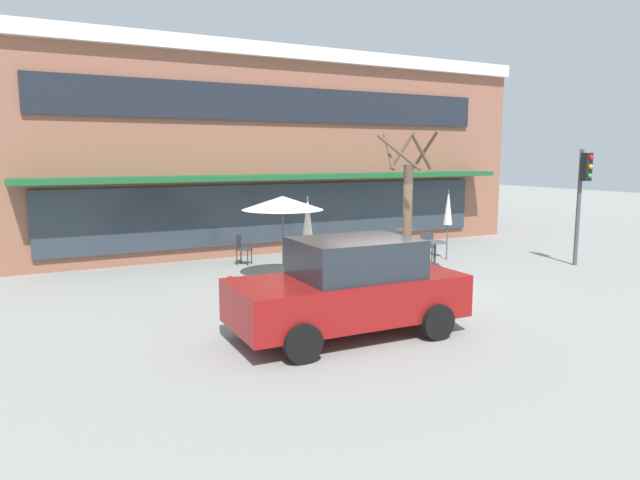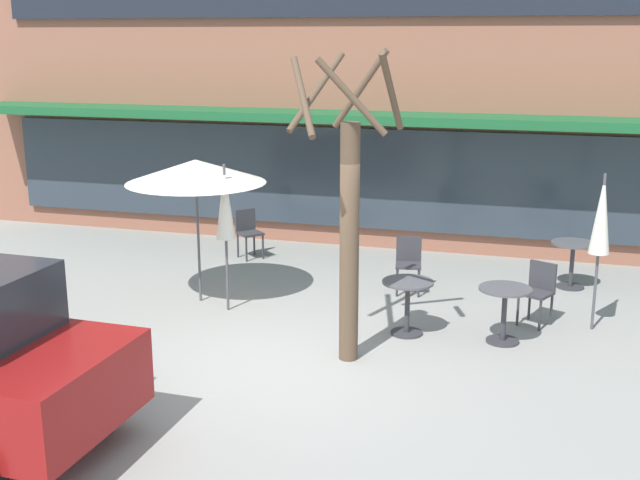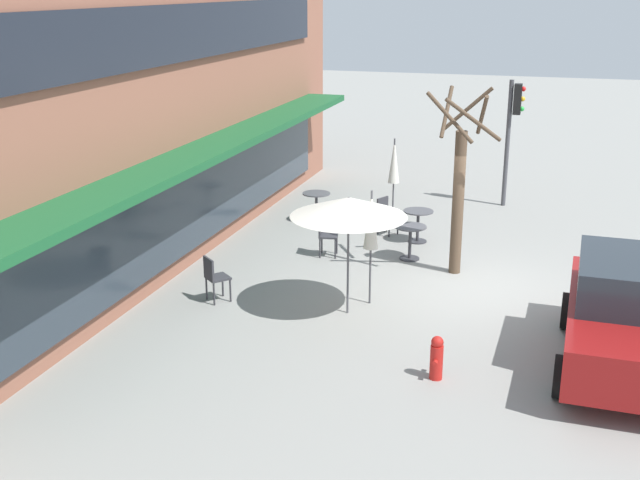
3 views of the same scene
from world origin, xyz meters
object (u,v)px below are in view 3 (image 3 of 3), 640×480
traffic_light_pole (513,122)px  fire_hydrant (437,357)px  cafe_chair_1 (214,276)px  street_tree (459,187)px  cafe_table_near_wall (418,221)px  cafe_chair_0 (325,233)px  cafe_chair_2 (386,213)px  patio_umbrella_green_folded (349,207)px  patio_umbrella_corner_open (394,162)px  cafe_table_streetside (316,202)px  parked_sedan (628,315)px  patio_umbrella_cream_folded (371,221)px  cafe_table_by_tree (410,237)px

traffic_light_pole → fire_hydrant: traffic_light_pole is taller
cafe_chair_1 → street_tree: 5.26m
cafe_table_near_wall → fire_hydrant: size_ratio=1.08×
cafe_chair_0 → cafe_chair_2: same height
patio_umbrella_green_folded → cafe_chair_0: (3.00, 1.32, -1.50)m
patio_umbrella_green_folded → patio_umbrella_corner_open: 5.80m
cafe_table_streetside → cafe_chair_1: (-5.70, 0.26, 0.01)m
patio_umbrella_green_folded → parked_sedan: bearing=-99.8°
patio_umbrella_corner_open → parked_sedan: patio_umbrella_corner_open is taller
cafe_table_near_wall → patio_umbrella_corner_open: (1.17, 0.84, 1.11)m
patio_umbrella_cream_folded → street_tree: street_tree is taller
patio_umbrella_cream_folded → cafe_chair_2: (4.45, 0.68, -1.10)m
cafe_table_by_tree → patio_umbrella_corner_open: size_ratio=0.35×
patio_umbrella_cream_folded → traffic_light_pole: size_ratio=0.65×
patio_umbrella_cream_folded → patio_umbrella_corner_open: 5.24m
cafe_table_by_tree → cafe_chair_0: 1.87m
cafe_table_by_tree → traffic_light_pole: (5.21, -1.70, 1.78)m
cafe_table_by_tree → patio_umbrella_corner_open: (2.45, 0.90, 1.11)m
cafe_table_near_wall → street_tree: (-1.86, -1.13, 1.33)m
cafe_table_by_tree → cafe_chair_1: bearing=138.8°
patio_umbrella_corner_open → street_tree: street_tree is taller
cafe_table_streetside → traffic_light_pole: (3.03, -4.52, 1.78)m
patio_umbrella_cream_folded → cafe_chair_0: patio_umbrella_cream_folded is taller
cafe_table_streetside → cafe_chair_0: 2.68m
cafe_table_by_tree → cafe_table_streetside: bearing=52.3°
cafe_table_by_tree → cafe_chair_2: bearing=28.4°
cafe_chair_1 → cafe_chair_2: bearing=-22.5°
patio_umbrella_cream_folded → cafe_chair_2: patio_umbrella_cream_folded is taller
cafe_table_by_tree → cafe_chair_2: cafe_chair_2 is taller
cafe_table_by_tree → traffic_light_pole: 5.76m
cafe_table_streetside → parked_sedan: 9.47m
patio_umbrella_green_folded → traffic_light_pole: traffic_light_pole is taller
cafe_table_by_tree → patio_umbrella_cream_folded: patio_umbrella_cream_folded is taller
patio_umbrella_green_folded → patio_umbrella_cream_folded: 0.75m
patio_umbrella_cream_folded → fire_hydrant: size_ratio=3.12×
patio_umbrella_green_folded → cafe_chair_0: bearing=23.8°
cafe_table_near_wall → street_tree: size_ratio=0.20×
patio_umbrella_green_folded → cafe_chair_1: patio_umbrella_green_folded is taller
parked_sedan → cafe_chair_2: bearing=41.3°
patio_umbrella_green_folded → cafe_chair_2: bearing=4.5°
cafe_table_near_wall → traffic_light_pole: bearing=-24.2°
street_tree → traffic_light_pole: 5.84m
cafe_table_streetside → patio_umbrella_green_folded: (-5.50, -2.30, 1.51)m
cafe_table_near_wall → cafe_chair_0: (-1.60, 1.79, 0.01)m
cafe_table_near_wall → parked_sedan: parked_sedan is taller
cafe_table_near_wall → fire_hydrant: (-6.71, -1.51, -0.16)m
cafe_table_streetside → patio_umbrella_corner_open: bearing=-82.0°
parked_sedan → street_tree: street_tree is taller
cafe_chair_2 → street_tree: size_ratio=0.23×
cafe_table_streetside → cafe_chair_2: 1.96m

